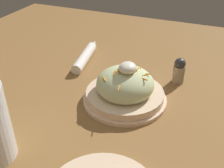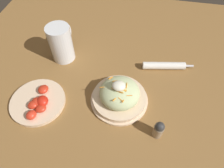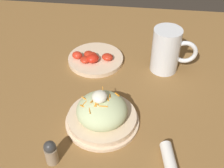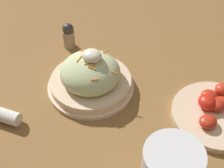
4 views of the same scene
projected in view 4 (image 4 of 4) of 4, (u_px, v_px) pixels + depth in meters
The scene contains 4 objects.
ground_plane at pixel (93, 107), 0.77m from camera, with size 1.43×1.43×0.00m, color olive.
salad_plate at pixel (91, 77), 0.79m from camera, with size 0.22×0.22×0.11m.
tomato_plate at pixel (215, 112), 0.74m from camera, with size 0.21×0.21×0.05m.
salt_shaker at pixel (69, 35), 0.91m from camera, with size 0.03×0.03×0.08m.
Camera 4 is at (-0.30, 0.41, 0.58)m, focal length 51.69 mm.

